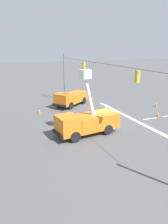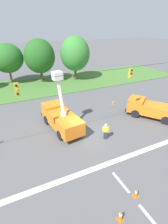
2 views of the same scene
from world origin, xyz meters
name	(u,v)px [view 2 (image 2 of 2)]	position (x,y,z in m)	size (l,w,h in m)	color
ground_plane	(83,137)	(0.00, 0.00, 0.00)	(200.00, 200.00, 0.00)	#565659
grass_verge	(42,85)	(0.00, 18.00, 0.05)	(56.00, 12.00, 0.10)	#477533
lane_markings	(117,177)	(0.00, -5.84, 0.00)	(17.60, 15.25, 0.01)	silver
signal_gantry	(83,99)	(-0.05, 0.00, 4.25)	(26.20, 0.33, 7.20)	slate
tree_centre	(7,58)	(-4.80, 21.91, 4.67)	(5.57, 5.44, 7.27)	brown
tree_east	(40,56)	(0.63, 20.11, 4.89)	(5.60, 5.70, 7.99)	brown
tree_far_east	(75,54)	(7.09, 18.65, 5.11)	(5.58, 5.79, 8.35)	brown
utility_truck_bucket_lift	(61,117)	(-1.49, 2.54, 1.37)	(2.98, 6.53, 6.29)	orange
utility_truck_support_near	(151,109)	(9.28, 0.26, 1.13)	(5.38, 6.21, 2.11)	orange
road_worker	(106,130)	(1.82, -1.27, 1.00)	(0.58, 0.41, 1.77)	#383842
traffic_cone_foreground_right	(121,215)	(-1.68, -8.59, 0.40)	(0.36, 0.36, 0.80)	orange
traffic_cone_mid_left	(113,102)	(7.23, 5.32, 0.32)	(0.36, 0.36, 0.66)	orange
traffic_cone_mid_right	(136,193)	(0.21, -7.75, 0.35)	(0.36, 0.36, 0.72)	orange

